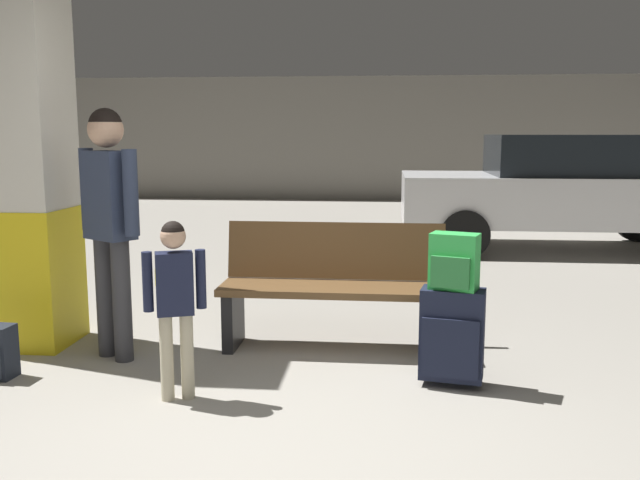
{
  "coord_description": "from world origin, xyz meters",
  "views": [
    {
      "loc": [
        0.59,
        -3.08,
        1.54
      ],
      "look_at": [
        0.17,
        1.3,
        0.85
      ],
      "focal_mm": 38.72,
      "sensor_mm": 36.0,
      "label": 1
    }
  ],
  "objects_px": {
    "child": "(175,291)",
    "suitcase": "(452,335)",
    "parked_car_near": "(563,189)",
    "adult": "(109,207)",
    "bench": "(333,287)",
    "structural_pillar": "(22,128)",
    "backpack_bright": "(454,262)"
  },
  "relations": [
    {
      "from": "structural_pillar",
      "to": "backpack_bright",
      "type": "distance_m",
      "value": 3.13
    },
    {
      "from": "bench",
      "to": "backpack_bright",
      "type": "bearing_deg",
      "value": -42.46
    },
    {
      "from": "bench",
      "to": "parked_car_near",
      "type": "height_order",
      "value": "parked_car_near"
    },
    {
      "from": "bench",
      "to": "adult",
      "type": "xyz_separation_m",
      "value": [
        -1.47,
        -0.41,
        0.61
      ]
    },
    {
      "from": "adult",
      "to": "parked_car_near",
      "type": "distance_m",
      "value": 6.43
    },
    {
      "from": "bench",
      "to": "suitcase",
      "type": "distance_m",
      "value": 1.07
    },
    {
      "from": "child",
      "to": "adult",
      "type": "distance_m",
      "value": 1.03
    },
    {
      "from": "child",
      "to": "adult",
      "type": "xyz_separation_m",
      "value": [
        -0.65,
        0.69,
        0.4
      ]
    },
    {
      "from": "suitcase",
      "to": "child",
      "type": "xyz_separation_m",
      "value": [
        -1.6,
        -0.38,
        0.32
      ]
    },
    {
      "from": "child",
      "to": "adult",
      "type": "bearing_deg",
      "value": 133.43
    },
    {
      "from": "structural_pillar",
      "to": "parked_car_near",
      "type": "height_order",
      "value": "structural_pillar"
    },
    {
      "from": "structural_pillar",
      "to": "suitcase",
      "type": "distance_m",
      "value": 3.28
    },
    {
      "from": "child",
      "to": "parked_car_near",
      "type": "distance_m",
      "value": 6.6
    },
    {
      "from": "structural_pillar",
      "to": "backpack_bright",
      "type": "relative_size",
      "value": 9.29
    },
    {
      "from": "suitcase",
      "to": "child",
      "type": "height_order",
      "value": "child"
    },
    {
      "from": "structural_pillar",
      "to": "child",
      "type": "bearing_deg",
      "value": -34.97
    },
    {
      "from": "parked_car_near",
      "to": "structural_pillar",
      "type": "bearing_deg",
      "value": -136.4
    },
    {
      "from": "structural_pillar",
      "to": "adult",
      "type": "xyz_separation_m",
      "value": [
        0.72,
        -0.27,
        -0.52
      ]
    },
    {
      "from": "backpack_bright",
      "to": "bench",
      "type": "bearing_deg",
      "value": 137.54
    },
    {
      "from": "suitcase",
      "to": "parked_car_near",
      "type": "xyz_separation_m",
      "value": [
        1.89,
        5.22,
        0.48
      ]
    },
    {
      "from": "backpack_bright",
      "to": "parked_car_near",
      "type": "height_order",
      "value": "parked_car_near"
    },
    {
      "from": "structural_pillar",
      "to": "adult",
      "type": "distance_m",
      "value": 0.93
    },
    {
      "from": "suitcase",
      "to": "adult",
      "type": "distance_m",
      "value": 2.39
    },
    {
      "from": "child",
      "to": "adult",
      "type": "height_order",
      "value": "adult"
    },
    {
      "from": "child",
      "to": "parked_car_near",
      "type": "relative_size",
      "value": 0.26
    },
    {
      "from": "parked_car_near",
      "to": "bench",
      "type": "bearing_deg",
      "value": -120.7
    },
    {
      "from": "parked_car_near",
      "to": "child",
      "type": "bearing_deg",
      "value": -122.01
    },
    {
      "from": "suitcase",
      "to": "backpack_bright",
      "type": "height_order",
      "value": "backpack_bright"
    },
    {
      "from": "child",
      "to": "parked_car_near",
      "type": "height_order",
      "value": "parked_car_near"
    },
    {
      "from": "child",
      "to": "suitcase",
      "type": "bearing_deg",
      "value": 13.23
    },
    {
      "from": "bench",
      "to": "child",
      "type": "xyz_separation_m",
      "value": [
        -0.82,
        -1.09,
        0.2
      ]
    },
    {
      "from": "suitcase",
      "to": "parked_car_near",
      "type": "bearing_deg",
      "value": 70.06
    }
  ]
}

